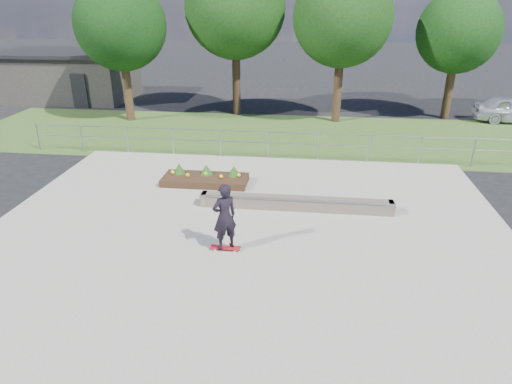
% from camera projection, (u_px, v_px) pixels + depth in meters
% --- Properties ---
extents(ground, '(120.00, 120.00, 0.00)m').
position_uv_depth(ground, '(242.00, 252.00, 12.00)').
color(ground, black).
rests_on(ground, ground).
extents(grass_verge, '(30.00, 8.00, 0.02)m').
position_uv_depth(grass_verge, '(275.00, 135.00, 22.02)').
color(grass_verge, '#334F1F').
rests_on(grass_verge, ground).
extents(concrete_slab, '(15.00, 15.00, 0.06)m').
position_uv_depth(concrete_slab, '(242.00, 251.00, 11.98)').
color(concrete_slab, gray).
rests_on(concrete_slab, ground).
extents(fence, '(20.06, 0.06, 1.20)m').
position_uv_depth(fence, '(269.00, 141.00, 18.53)').
color(fence, '#9B9DA4').
rests_on(fence, ground).
extents(building, '(8.40, 5.40, 3.00)m').
position_uv_depth(building, '(67.00, 75.00, 29.32)').
color(building, '#2D2B28').
rests_on(building, ground).
extents(tree_far_left, '(4.55, 4.55, 7.15)m').
position_uv_depth(tree_far_left, '(121.00, 25.00, 22.79)').
color(tree_far_left, '#362215').
rests_on(tree_far_left, ground).
extents(tree_mid_left, '(5.25, 5.25, 8.25)m').
position_uv_depth(tree_mid_left, '(235.00, 8.00, 23.71)').
color(tree_mid_left, black).
rests_on(tree_mid_left, ground).
extents(tree_mid_right, '(4.90, 4.90, 7.70)m').
position_uv_depth(tree_mid_right, '(343.00, 17.00, 22.35)').
color(tree_mid_right, '#321E14').
rests_on(tree_mid_right, ground).
extents(tree_far_right, '(4.20, 4.20, 6.60)m').
position_uv_depth(tree_far_right, '(458.00, 32.00, 23.37)').
color(tree_far_right, '#362315').
rests_on(tree_far_right, ground).
extents(grind_ledge, '(6.00, 0.44, 0.43)m').
position_uv_depth(grind_ledge, '(296.00, 203.00, 14.20)').
color(grind_ledge, brown).
rests_on(grind_ledge, concrete_slab).
extents(planter_bed, '(3.00, 1.20, 0.61)m').
position_uv_depth(planter_bed, '(205.00, 178.00, 16.22)').
color(planter_bed, black).
rests_on(planter_bed, concrete_slab).
extents(skateboarder, '(0.80, 0.72, 1.87)m').
position_uv_depth(skateboarder, '(224.00, 217.00, 11.61)').
color(skateboarder, white).
rests_on(skateboarder, concrete_slab).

